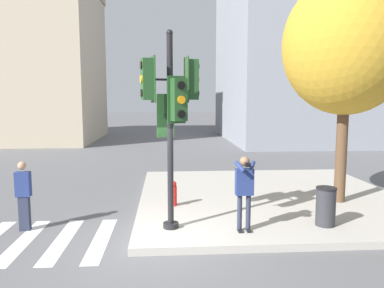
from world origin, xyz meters
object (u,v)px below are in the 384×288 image
street_tree (346,46)px  fire_hydrant (173,193)px  traffic_signal_pole (170,106)px  person_photographer (244,186)px  pedestrian_distant (24,194)px  trash_bin (326,206)px

street_tree → fire_hydrant: size_ratio=9.05×
traffic_signal_pole → person_photographer: size_ratio=2.63×
pedestrian_distant → fire_hydrant: (3.61, 1.27, -0.38)m
pedestrian_distant → street_tree: street_tree is taller
fire_hydrant → trash_bin: 4.06m
pedestrian_distant → fire_hydrant: size_ratio=2.37×
street_tree → trash_bin: size_ratio=6.97×
person_photographer → pedestrian_distant: size_ratio=1.02×
traffic_signal_pole → street_tree: (4.96, 1.93, 1.64)m
street_tree → traffic_signal_pole: bearing=-158.8°
traffic_signal_pole → fire_hydrant: size_ratio=6.35×
street_tree → person_photographer: bearing=-145.9°
traffic_signal_pole → pedestrian_distant: size_ratio=2.67×
fire_hydrant → pedestrian_distant: bearing=-160.7°
pedestrian_distant → fire_hydrant: pedestrian_distant is taller
person_photographer → fire_hydrant: bearing=126.3°
person_photographer → street_tree: (3.31, 2.24, 3.43)m
traffic_signal_pole → fire_hydrant: (0.08, 1.82, -2.48)m
street_tree → trash_bin: street_tree is taller
traffic_signal_pole → street_tree: street_tree is taller
traffic_signal_pole → trash_bin: 4.36m
person_photographer → street_tree: 5.27m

